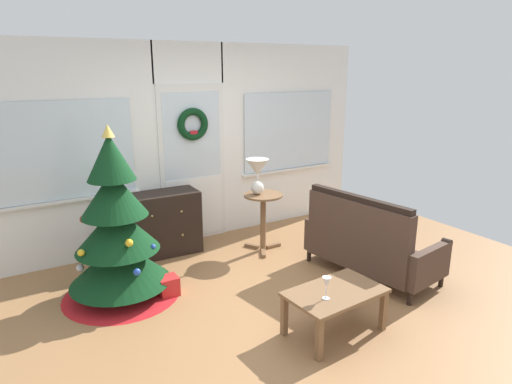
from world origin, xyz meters
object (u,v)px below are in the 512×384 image
wine_glass (327,283)px  gift_box (168,286)px  side_table (263,211)px  coffee_table (335,297)px  table_lamp (257,172)px  dresser_cabinet (162,223)px  settee_sofa (367,244)px  christmas_tree (117,238)px

wine_glass → gift_box: bearing=120.1°
side_table → wine_glass: side_table is taller
coffee_table → table_lamp: bearing=78.5°
dresser_cabinet → settee_sofa: settee_sofa is taller
table_lamp → coffee_table: size_ratio=0.51×
side_table → table_lamp: table_lamp is taller
table_lamp → wine_glass: (-0.55, -1.97, -0.48)m
coffee_table → gift_box: bearing=125.7°
christmas_tree → settee_sofa: 2.63m
gift_box → side_table: bearing=18.5°
coffee_table → wine_glass: 0.26m
dresser_cabinet → christmas_tree: bearing=-132.6°
dresser_cabinet → coffee_table: size_ratio=1.05×
settee_sofa → coffee_table: bearing=-147.3°
dresser_cabinet → table_lamp: 1.34m
christmas_tree → gift_box: bearing=-31.2°
wine_glass → table_lamp: bearing=74.5°
christmas_tree → gift_box: christmas_tree is taller
side_table → gift_box: (-1.45, -0.48, -0.42)m
side_table → table_lamp: size_ratio=1.67×
dresser_cabinet → wine_glass: dresser_cabinet is taller
table_lamp → coffee_table: bearing=-101.5°
coffee_table → wine_glass: (-0.16, -0.06, 0.20)m
side_table → gift_box: bearing=-161.5°
settee_sofa → side_table: 1.35m
christmas_tree → table_lamp: bearing=8.8°
christmas_tree → dresser_cabinet: christmas_tree is taller
settee_sofa → coffee_table: (-1.03, -0.66, -0.04)m
settee_sofa → gift_box: (-2.03, 0.73, -0.28)m
dresser_cabinet → wine_glass: size_ratio=4.69×
side_table → gift_box: size_ratio=3.74×
settee_sofa → table_lamp: 1.55m
table_lamp → wine_glass: table_lamp is taller
christmas_tree → table_lamp: 1.86m
settee_sofa → wine_glass: bearing=-148.7°
table_lamp → coffee_table: (-0.39, -1.91, -0.68)m
table_lamp → gift_box: 1.75m
side_table → dresser_cabinet: bearing=153.0°
gift_box → coffee_table: bearing=-54.3°
christmas_tree → settee_sofa: (2.44, -0.97, -0.24)m
dresser_cabinet → table_lamp: (1.05, -0.53, 0.63)m
christmas_tree → coffee_table: christmas_tree is taller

